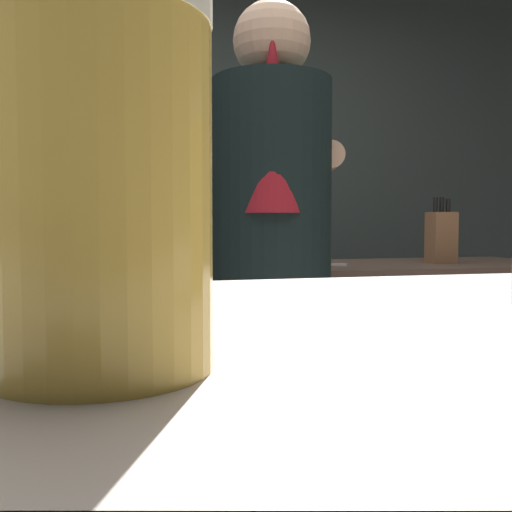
% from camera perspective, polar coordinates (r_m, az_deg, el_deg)
% --- Properties ---
extents(wall_back, '(5.20, 0.10, 2.70)m').
position_cam_1_polar(wall_back, '(3.51, -8.76, 7.55)').
color(wall_back, '#454E4A').
rests_on(wall_back, ground).
extents(prep_counter, '(2.10, 0.60, 0.93)m').
position_cam_1_polar(prep_counter, '(2.22, 4.80, -12.91)').
color(prep_counter, '#4A392E').
rests_on(prep_counter, ground).
extents(back_shelf, '(0.92, 0.36, 1.10)m').
position_cam_1_polar(back_shelf, '(3.27, -6.90, -6.20)').
color(back_shelf, '#383A3C').
rests_on(back_shelf, ground).
extents(bartender, '(0.49, 0.55, 1.71)m').
position_cam_1_polar(bartender, '(1.62, 1.57, 0.01)').
color(bartender, '#292730').
rests_on(bartender, ground).
extents(knife_block, '(0.10, 0.08, 0.26)m').
position_cam_1_polar(knife_block, '(2.34, 18.10, 1.86)').
color(knife_block, brown).
rests_on(knife_block, prep_counter).
extents(mixing_bowl, '(0.18, 0.18, 0.05)m').
position_cam_1_polar(mixing_bowl, '(2.08, -9.97, -0.35)').
color(mixing_bowl, silver).
rests_on(mixing_bowl, prep_counter).
extents(chefs_knife, '(0.24, 0.07, 0.01)m').
position_cam_1_polar(chefs_knife, '(2.10, 5.84, -0.86)').
color(chefs_knife, silver).
rests_on(chefs_knife, prep_counter).
extents(pint_glass_far, '(0.08, 0.08, 0.13)m').
position_cam_1_polar(pint_glass_far, '(0.20, -15.43, 7.53)').
color(pint_glass_far, gold).
rests_on(pint_glass_far, bar_counter).
extents(bottle_soy, '(0.07, 0.07, 0.23)m').
position_cam_1_polar(bottle_soy, '(3.18, -5.35, 5.04)').
color(bottle_soy, red).
rests_on(bottle_soy, back_shelf).
extents(bottle_hot_sauce, '(0.07, 0.07, 0.22)m').
position_cam_1_polar(bottle_hot_sauce, '(3.24, -7.97, 4.91)').
color(bottle_hot_sauce, '#448938').
rests_on(bottle_hot_sauce, back_shelf).
extents(bottle_olive_oil, '(0.07, 0.07, 0.20)m').
position_cam_1_polar(bottle_olive_oil, '(3.37, -2.52, 4.75)').
color(bottle_olive_oil, '#D1C883').
rests_on(bottle_olive_oil, back_shelf).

